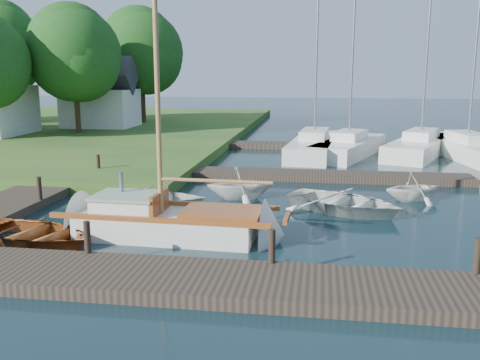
# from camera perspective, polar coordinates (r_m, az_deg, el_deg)

# --- Properties ---
(ground) EXTENTS (160.00, 160.00, 0.00)m
(ground) POSITION_cam_1_polar(r_m,az_deg,el_deg) (17.55, -0.00, -3.84)
(ground) COLOR black
(ground) RESTS_ON ground
(near_dock) EXTENTS (18.00, 2.20, 0.30)m
(near_dock) POSITION_cam_1_polar(r_m,az_deg,el_deg) (11.91, -4.39, -10.72)
(near_dock) COLOR #2D221B
(near_dock) RESTS_ON ground
(left_dock) EXTENTS (2.20, 18.00, 0.30)m
(left_dock) POSITION_cam_1_polar(r_m,az_deg,el_deg) (21.96, -20.29, -1.03)
(left_dock) COLOR #2D221B
(left_dock) RESTS_ON ground
(far_dock) EXTENTS (14.00, 1.60, 0.30)m
(far_dock) POSITION_cam_1_polar(r_m,az_deg,el_deg) (23.67, 7.15, 0.48)
(far_dock) COLOR #2D221B
(far_dock) RESTS_ON ground
(pontoon) EXTENTS (30.00, 1.60, 0.30)m
(pontoon) POSITION_cam_1_polar(r_m,az_deg,el_deg) (33.88, 21.28, 3.11)
(pontoon) COLOR #2D221B
(pontoon) RESTS_ON ground
(mooring_post_1) EXTENTS (0.16, 0.16, 0.80)m
(mooring_post_1) POSITION_cam_1_polar(r_m,az_deg,el_deg) (13.56, -15.98, -5.88)
(mooring_post_1) COLOR black
(mooring_post_1) RESTS_ON near_dock
(mooring_post_2) EXTENTS (0.16, 0.16, 0.80)m
(mooring_post_2) POSITION_cam_1_polar(r_m,az_deg,el_deg) (12.43, 3.42, -7.05)
(mooring_post_2) COLOR black
(mooring_post_2) RESTS_ON near_dock
(mooring_post_3) EXTENTS (0.16, 0.16, 0.80)m
(mooring_post_3) POSITION_cam_1_polar(r_m,az_deg,el_deg) (12.86, 23.99, -7.41)
(mooring_post_3) COLOR black
(mooring_post_3) RESTS_ON near_dock
(mooring_post_4) EXTENTS (0.16, 0.16, 0.80)m
(mooring_post_4) POSITION_cam_1_polar(r_m,az_deg,el_deg) (19.66, -20.62, -0.82)
(mooring_post_4) COLOR black
(mooring_post_4) RESTS_ON left_dock
(mooring_post_5) EXTENTS (0.16, 0.16, 0.80)m
(mooring_post_5) POSITION_cam_1_polar(r_m,az_deg,el_deg) (24.06, -14.88, 1.69)
(mooring_post_5) COLOR black
(mooring_post_5) RESTS_ON left_dock
(sailboat) EXTENTS (7.22, 2.23, 9.83)m
(sailboat) POSITION_cam_1_polar(r_m,az_deg,el_deg) (15.41, -7.08, -4.80)
(sailboat) COLOR beige
(sailboat) RESTS_ON ground
(dinghy) EXTENTS (4.46, 3.73, 0.80)m
(dinghy) POSITION_cam_1_polar(r_m,az_deg,el_deg) (15.75, -21.29, -4.95)
(dinghy) COLOR brown
(dinghy) RESTS_ON ground
(tender_a) EXTENTS (4.18, 3.20, 0.81)m
(tender_a) POSITION_cam_1_polar(r_m,az_deg,el_deg) (18.69, -9.69, -1.78)
(tender_a) COLOR beige
(tender_a) RESTS_ON ground
(tender_b) EXTENTS (2.89, 2.65, 1.29)m
(tender_b) POSITION_cam_1_polar(r_m,az_deg,el_deg) (19.76, 0.05, -0.17)
(tender_b) COLOR beige
(tender_b) RESTS_ON ground
(tender_c) EXTENTS (5.00, 4.58, 0.85)m
(tender_c) POSITION_cam_1_polar(r_m,az_deg,el_deg) (18.32, 11.01, -2.04)
(tender_c) COLOR beige
(tender_c) RESTS_ON ground
(tender_d) EXTENTS (2.81, 2.65, 1.17)m
(tender_d) POSITION_cam_1_polar(r_m,az_deg,el_deg) (20.48, 18.08, -0.50)
(tender_d) COLOR beige
(tender_d) RESTS_ON ground
(marina_boat_1) EXTENTS (3.05, 9.17, 11.50)m
(marina_boat_1) POSITION_cam_1_polar(r_m,az_deg,el_deg) (30.81, 7.92, 3.81)
(marina_boat_1) COLOR beige
(marina_boat_1) RESTS_ON ground
(marina_boat_2) EXTENTS (4.69, 7.91, 10.53)m
(marina_boat_2) POSITION_cam_1_polar(r_m,az_deg,el_deg) (30.51, 11.54, 3.61)
(marina_boat_2) COLOR beige
(marina_boat_2) RESTS_ON ground
(marina_boat_3) EXTENTS (5.42, 9.17, 13.18)m
(marina_boat_3) POSITION_cam_1_polar(r_m,az_deg,el_deg) (32.10, 18.73, 3.65)
(marina_boat_3) COLOR beige
(marina_boat_3) RESTS_ON ground
(marina_boat_4) EXTENTS (3.79, 8.99, 10.42)m
(marina_boat_4) POSITION_cam_1_polar(r_m,az_deg,el_deg) (31.52, 23.09, 3.16)
(marina_boat_4) COLOR beige
(marina_boat_4) RESTS_ON ground
(house_c) EXTENTS (5.25, 4.00, 5.28)m
(house_c) POSITION_cam_1_polar(r_m,az_deg,el_deg) (42.16, -14.66, 8.36)
(house_c) COLOR silver
(house_c) RESTS_ON shore
(tree_3) EXTENTS (6.41, 6.38, 8.74)m
(tree_3) POSITION_cam_1_polar(r_m,az_deg,el_deg) (38.53, -17.25, 12.76)
(tree_3) COLOR #332114
(tree_3) RESTS_ON shore
(tree_7) EXTENTS (6.83, 6.83, 9.38)m
(tree_7) POSITION_cam_1_polar(r_m,az_deg,el_deg) (45.21, -10.44, 13.32)
(tree_7) COLOR #332114
(tree_7) RESTS_ON shore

